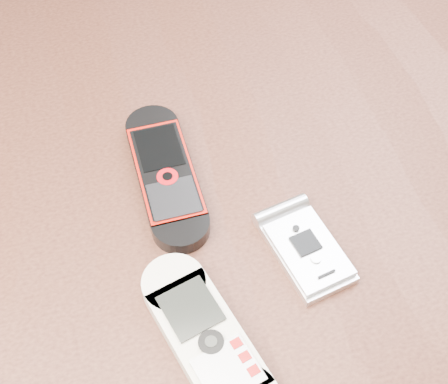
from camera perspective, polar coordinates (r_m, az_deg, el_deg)
The scene contains 4 objects.
table at distance 0.60m, azimuth -0.46°, elevation -6.62°, with size 1.20×0.80×0.75m.
nokia_white at distance 0.45m, azimuth -1.54°, elevation -13.39°, with size 0.05×0.15×0.02m, color silver.
nokia_black_red at distance 0.52m, azimuth -5.36°, elevation 1.67°, with size 0.05×0.15×0.02m, color black.
motorola_razr at distance 0.49m, azimuth 7.55°, elevation -5.22°, with size 0.05×0.09×0.01m, color silver.
Camera 1 is at (-0.08, -0.29, 1.17)m, focal length 50.00 mm.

